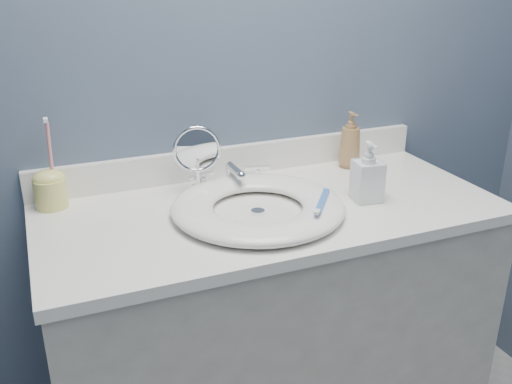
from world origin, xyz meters
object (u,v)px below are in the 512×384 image
soap_bottle_amber (350,140)px  toothbrush_holder (50,187)px  soap_bottle_clear (368,172)px  makeup_mirror (197,157)px

soap_bottle_amber → toothbrush_holder: 0.89m
soap_bottle_amber → soap_bottle_clear: 0.27m
makeup_mirror → soap_bottle_amber: 0.51m
makeup_mirror → soap_bottle_clear: (0.41, -0.22, -0.03)m
soap_bottle_amber → toothbrush_holder: (-0.89, 0.02, -0.03)m
soap_bottle_amber → soap_bottle_clear: bearing=-109.7°
makeup_mirror → toothbrush_holder: 0.39m
makeup_mirror → toothbrush_holder: bearing=-178.1°
soap_bottle_amber → soap_bottle_clear: size_ratio=1.08×
toothbrush_holder → soap_bottle_clear: bearing=-18.8°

